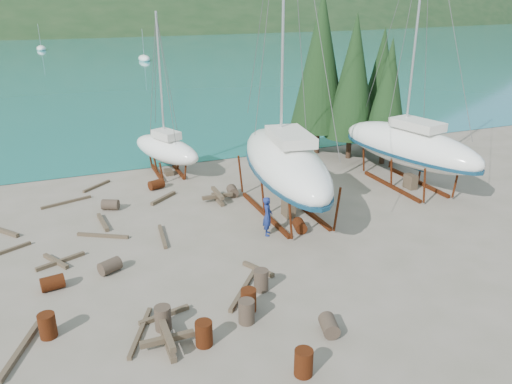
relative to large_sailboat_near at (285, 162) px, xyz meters
name	(u,v)px	position (x,y,z in m)	size (l,w,h in m)	color
ground	(246,267)	(-3.99, -4.72, -2.82)	(600.00, 600.00, 0.00)	#666051
bay_water	(55,20)	(-3.99, 310.28, -2.82)	(700.00, 700.00, 0.00)	#177176
far_hill	(55,19)	(-3.99, 315.28, -2.82)	(800.00, 360.00, 110.00)	#1D371B
far_house_center	(4,23)	(-23.99, 185.28, 0.10)	(6.60, 5.60, 5.60)	beige
far_house_right	(144,21)	(26.01, 185.28, 0.10)	(6.60, 5.60, 5.60)	beige
cypress_near_right	(354,77)	(8.51, 7.28, 2.97)	(3.60, 3.60, 10.00)	black
cypress_mid_right	(388,93)	(10.01, 5.28, 2.10)	(3.06, 3.06, 8.50)	black
cypress_back_left	(321,62)	(7.01, 9.28, 3.84)	(4.14, 4.14, 11.50)	black
cypress_far_right	(381,81)	(11.51, 8.28, 2.39)	(3.24, 3.24, 9.00)	black
moored_boat_mid	(144,59)	(6.01, 75.28, -2.44)	(2.00, 5.00, 6.05)	white
moored_boat_far	(41,48)	(-11.99, 105.28, -2.44)	(2.00, 5.00, 6.05)	white
large_sailboat_near	(285,162)	(0.00, 0.00, 0.00)	(4.88, 11.48, 17.52)	white
large_sailboat_far	(409,145)	(8.66, 0.96, -0.25)	(4.86, 10.30, 15.70)	white
small_sailboat_shore	(166,149)	(-4.38, 8.81, -1.15)	(4.25, 6.58, 10.10)	white
worker	(268,216)	(-1.91, -2.18, -1.84)	(0.71, 0.47, 1.96)	navy
drum_1	(329,326)	(-2.99, -10.04, -2.53)	(0.58, 0.58, 0.88)	#2D2823
drum_2	(53,283)	(-11.71, -3.54, -2.53)	(0.58, 0.58, 0.88)	#612A10
drum_4	(156,184)	(-5.65, 6.13, -2.53)	(0.58, 0.58, 0.88)	#612A10
drum_5	(246,312)	(-5.39, -8.42, -2.38)	(0.58, 0.58, 0.88)	#2D2823
drum_6	(300,226)	(-0.28, -2.42, -2.53)	(0.58, 0.58, 0.88)	#612A10
drum_7	(304,363)	(-4.74, -11.54, -2.38)	(0.58, 0.58, 0.88)	#612A10
drum_9	(110,205)	(-8.62, 3.89, -2.53)	(0.58, 0.58, 0.88)	#2D2823
drum_10	(204,334)	(-7.14, -9.05, -2.38)	(0.58, 0.58, 0.88)	#612A10
drum_11	(233,191)	(-1.76, 3.35, -2.53)	(0.58, 0.58, 0.88)	#2D2823
drum_13	(47,326)	(-11.91, -6.66, -2.38)	(0.58, 0.58, 0.88)	#612A10
drum_14	(249,300)	(-5.07, -7.78, -2.38)	(0.58, 0.58, 0.88)	#612A10
drum_15	(110,266)	(-9.45, -3.02, -2.53)	(0.58, 0.58, 0.88)	#2D2823
drum_16	(163,318)	(-8.21, -7.70, -2.38)	(0.58, 0.58, 0.88)	#2D2823
drum_17	(261,280)	(-4.10, -6.67, -2.38)	(0.58, 0.58, 0.88)	#2D2823
timber_0	(66,202)	(-10.83, 5.72, -2.75)	(0.14, 2.81, 0.14)	brown
timber_2	(2,231)	(-13.92, 2.91, -2.73)	(0.19, 2.31, 0.19)	brown
timber_3	(140,332)	(-9.01, -7.69, -2.75)	(0.15, 2.73, 0.15)	brown
timber_4	(56,261)	(-11.56, -1.32, -2.74)	(0.17, 1.78, 0.17)	brown
timber_5	(243,290)	(-4.81, -6.53, -2.74)	(0.16, 3.01, 0.16)	brown
timber_6	(163,198)	(-5.65, 4.24, -2.73)	(0.19, 2.07, 0.19)	brown
timber_7	(258,269)	(-3.66, -5.26, -2.74)	(0.17, 1.65, 0.17)	brown
timber_8	(103,222)	(-9.23, 2.10, -2.73)	(0.19, 2.14, 0.19)	brown
timber_9	(97,186)	(-9.00, 7.77, -2.75)	(0.15, 2.18, 0.15)	brown
timber_10	(162,236)	(-6.74, -0.62, -2.74)	(0.16, 2.46, 0.16)	brown
timber_11	(103,236)	(-9.40, 0.54, -2.75)	(0.15, 2.57, 0.15)	brown
timber_12	(164,315)	(-8.04, -7.03, -2.74)	(0.17, 1.92, 0.17)	brown
timber_14	(20,350)	(-12.79, -7.22, -2.73)	(0.18, 2.95, 0.18)	brown
timber_15	(2,253)	(-13.80, 0.45, -2.75)	(0.15, 2.65, 0.15)	brown
timber_17	(61,261)	(-11.37, -1.40, -2.74)	(0.16, 2.17, 0.16)	brown
timber_pile_fore	(167,339)	(-8.28, -8.69, -2.52)	(1.80, 1.80, 0.60)	brown
timber_pile_aft	(218,196)	(-2.83, 2.86, -2.52)	(1.80, 1.80, 0.60)	brown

